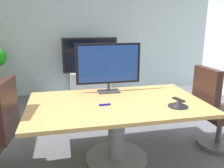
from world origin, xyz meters
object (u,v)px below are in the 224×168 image
Objects in this scene: wall_display_unit at (90,77)px; remote_control at (179,100)px; conference_table at (116,116)px; conference_phone at (178,104)px; office_chair_right at (215,115)px; tv_monitor at (108,65)px.

wall_display_unit reaches higher than remote_control.
wall_display_unit is at bearing 90.12° from remote_control.
wall_display_unit reaches higher than conference_table.
conference_phone is (0.61, -2.90, 0.33)m from wall_display_unit.
remote_control is (-0.60, -0.11, 0.29)m from office_chair_right.
wall_display_unit is at bearing 101.82° from conference_phone.
office_chair_right is 0.83m from conference_phone.
conference_table is 1.53× the size of wall_display_unit.
conference_table is 0.76m from remote_control.
tv_monitor reaches higher than office_chair_right.
wall_display_unit is at bearing 25.13° from office_chair_right.
conference_table is 1.84× the size of office_chair_right.
conference_table is at bearing -88.61° from tv_monitor.
conference_phone is at bearing -133.88° from remote_control.
office_chair_right is 2.91m from wall_display_unit.
conference_table is at bearing 88.96° from office_chair_right.
remote_control is at bearing 98.78° from office_chair_right.
office_chair_right is at bearing 0.70° from conference_table.
tv_monitor is 0.97m from remote_control.
conference_table is at bearing -90.33° from wall_display_unit.
office_chair_right reaches higher than conference_table.
tv_monitor is (-0.01, 0.42, 0.54)m from conference_table.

